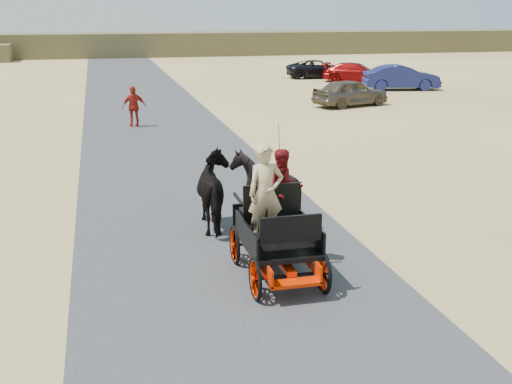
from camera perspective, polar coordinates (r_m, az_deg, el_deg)
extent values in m
plane|color=tan|center=(9.92, 1.35, -13.29)|extent=(140.00, 140.00, 0.00)
cube|color=#38383A|center=(9.92, 1.35, -13.26)|extent=(6.00, 140.00, 0.01)
cube|color=brown|center=(70.48, -12.28, 12.67)|extent=(140.00, 6.00, 2.40)
imported|color=black|center=(14.56, -3.42, 0.00)|extent=(0.91, 2.01, 1.70)
imported|color=black|center=(14.79, 0.77, 0.28)|extent=(1.37, 1.54, 1.70)
imported|color=tan|center=(11.65, 0.87, -0.12)|extent=(0.66, 0.43, 1.80)
imported|color=#660C0F|center=(12.32, 2.47, 0.22)|extent=(0.77, 0.60, 1.58)
imported|color=#9F1D12|center=(27.82, -10.79, 7.47)|extent=(1.07, 0.59, 1.73)
imported|color=brown|center=(33.69, 8.41, 8.74)|extent=(4.39, 2.75, 1.39)
imported|color=navy|center=(41.09, 12.78, 9.90)|extent=(4.84, 2.42, 1.52)
imported|color=maroon|center=(44.95, 8.86, 10.45)|extent=(4.74, 3.99, 1.30)
imported|color=black|center=(47.46, 5.58, 10.83)|extent=(4.75, 2.49, 1.28)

